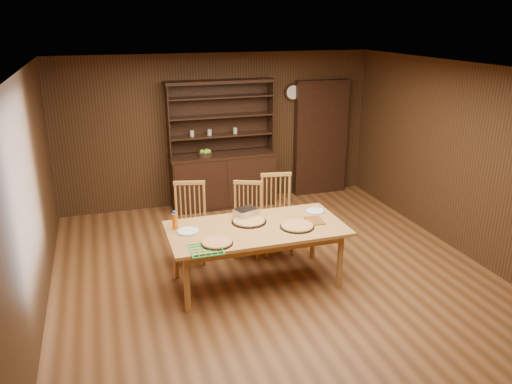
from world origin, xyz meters
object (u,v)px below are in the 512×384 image
object	(u,v)px
chair_right	(277,210)
chair_center	(247,216)
juice_bottle	(175,221)
chair_left	(190,219)
china_hutch	(223,173)
dining_table	(256,232)

from	to	relation	value
chair_right	chair_center	bearing A→B (deg)	-173.26
chair_center	juice_bottle	xyz separation A→B (m)	(-1.08, -0.60, 0.31)
chair_center	juice_bottle	distance (m)	1.27
chair_left	chair_right	xyz separation A→B (m)	(1.21, -0.08, 0.01)
chair_center	juice_bottle	size ratio (longest dim) A/B	4.61
juice_bottle	chair_left	bearing A→B (deg)	65.58
china_hutch	chair_center	xyz separation A→B (m)	(-0.13, -1.92, -0.05)
china_hutch	dining_table	distance (m)	2.79
chair_right	china_hutch	bearing A→B (deg)	108.01
chair_left	juice_bottle	size ratio (longest dim) A/B	4.86
chair_right	juice_bottle	distance (m)	1.64
dining_table	juice_bottle	bearing A→B (deg)	165.19
chair_left	juice_bottle	world-z (taller)	chair_left
china_hutch	dining_table	size ratio (longest dim) A/B	1.02
china_hutch	dining_table	bearing A→B (deg)	-95.62
juice_bottle	china_hutch	bearing A→B (deg)	64.24
chair_center	chair_right	world-z (taller)	chair_right
dining_table	juice_bottle	world-z (taller)	juice_bottle
china_hutch	chair_center	distance (m)	1.93
chair_left	china_hutch	bearing A→B (deg)	77.02
chair_left	chair_right	world-z (taller)	chair_right
dining_table	juice_bottle	size ratio (longest dim) A/B	9.58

